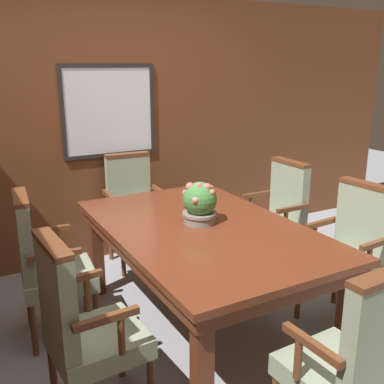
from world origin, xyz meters
TOP-DOWN VIEW (x-y plane):
  - ground_plane at (0.00, 0.00)m, footprint 14.00×14.00m
  - wall_back at (0.00, 1.87)m, footprint 7.20×0.08m
  - dining_table at (0.14, 0.28)m, footprint 1.20×1.91m
  - chair_right_far at (1.15, 0.70)m, footprint 0.47×0.51m
  - chair_left_far at (-0.83, 0.71)m, footprint 0.51×0.53m
  - chair_left_near at (-0.82, -0.15)m, footprint 0.49×0.53m
  - chair_head_near at (0.17, -1.03)m, footprint 0.52×0.49m
  - chair_head_far at (0.14, 1.58)m, footprint 0.52×0.49m
  - chair_right_near at (1.12, -0.13)m, footprint 0.50×0.53m
  - potted_plant at (0.15, 0.34)m, footprint 0.24×0.24m

SIDE VIEW (x-z plane):
  - ground_plane at x=0.00m, z-range 0.00..0.00m
  - chair_right_far at x=1.15m, z-range 0.04..1.07m
  - chair_left_far at x=-0.83m, z-range 0.04..1.07m
  - chair_left_near at x=-0.82m, z-range 0.04..1.07m
  - chair_head_near at x=0.17m, z-range 0.04..1.07m
  - chair_head_far at x=0.14m, z-range 0.04..1.07m
  - chair_right_near at x=1.12m, z-range 0.04..1.07m
  - dining_table at x=0.14m, z-range 0.30..1.07m
  - potted_plant at x=0.15m, z-range 0.77..1.06m
  - wall_back at x=0.00m, z-range 0.00..2.45m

